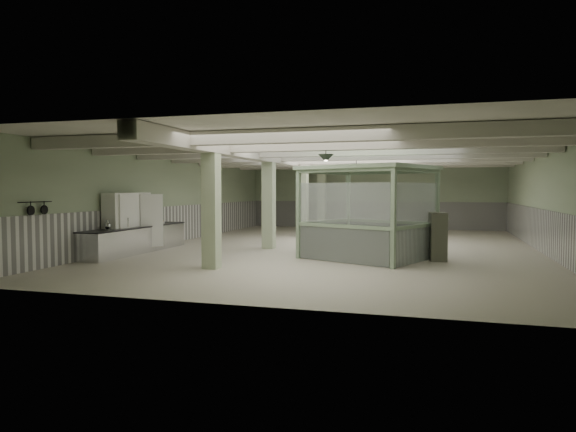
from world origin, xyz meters
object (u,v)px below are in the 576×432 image
(prep_counter, at_px, (136,239))
(guard_booth, at_px, (368,197))
(walkin_cooler, at_px, (128,225))
(filing_cabinet, at_px, (438,237))

(prep_counter, distance_m, guard_booth, 8.08)
(walkin_cooler, xyz_separation_m, guard_booth, (7.99, 1.03, 0.96))
(prep_counter, xyz_separation_m, guard_booth, (7.91, 0.71, 1.47))
(walkin_cooler, bearing_deg, filing_cabinet, 6.32)
(prep_counter, relative_size, walkin_cooler, 2.52)
(prep_counter, height_order, walkin_cooler, walkin_cooler)
(guard_booth, bearing_deg, walkin_cooler, -148.48)
(walkin_cooler, distance_m, guard_booth, 8.11)
(prep_counter, bearing_deg, guard_booth, 5.15)
(walkin_cooler, height_order, filing_cabinet, walkin_cooler)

